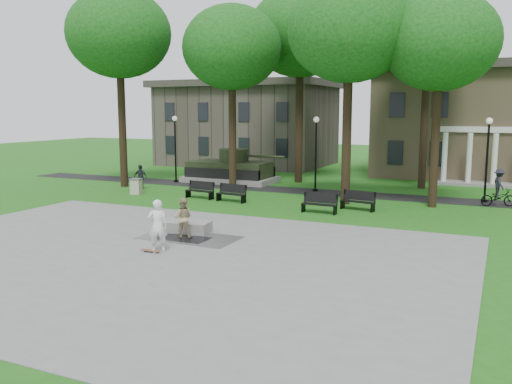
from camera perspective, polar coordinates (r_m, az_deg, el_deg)
ground at (r=23.90m, az=-4.29°, el=-3.83°), size 120.00×120.00×0.00m
plaza at (r=19.79m, az=-11.33°, el=-6.58°), size 22.00×16.00×0.02m
footpath at (r=34.71m, az=5.31°, el=0.08°), size 44.00×2.60×0.01m
building_right at (r=46.44m, az=23.15°, el=6.95°), size 17.00×12.00×8.60m
building_left at (r=51.97m, az=-0.85°, el=6.92°), size 15.00×10.00×7.20m
tree_0 at (r=37.84m, az=-14.23°, el=15.79°), size 6.80×6.80×12.97m
tree_1 at (r=34.93m, az=-2.56°, el=14.88°), size 6.20×6.20×11.63m
tree_2 at (r=30.24m, az=9.80°, el=16.44°), size 6.60×6.60×12.16m
tree_3 at (r=30.30m, az=18.80°, el=14.73°), size 6.00×6.00×11.19m
tree_4 at (r=39.12m, az=4.67°, el=16.31°), size 7.20×7.20×13.50m
tree_5 at (r=37.50m, az=17.68°, el=15.16°), size 6.40×6.40×12.44m
lamp_left at (r=39.11m, az=-8.50°, el=5.09°), size 0.36×0.36×4.73m
lamp_mid at (r=34.53m, az=6.32°, el=4.67°), size 0.36×0.36×4.73m
lamp_right at (r=32.81m, az=23.17°, el=3.82°), size 0.36×0.36×4.73m
tank_monument at (r=38.97m, az=-2.69°, el=2.30°), size 7.45×3.40×2.40m
puddle at (r=22.12m, az=-7.75°, el=-4.84°), size 2.20×1.20×0.00m
concrete_block at (r=23.21m, az=-7.56°, el=-3.63°), size 2.31×1.28×0.45m
skateboard at (r=20.19m, az=-11.09°, el=-6.14°), size 0.79×0.22×0.07m
skateboarder at (r=19.96m, az=-10.32°, el=-3.52°), size 0.85×0.78×1.94m
friend_watching at (r=22.10m, az=-7.71°, el=-2.71°), size 0.96×0.86×1.62m
pedestrian_walker at (r=36.15m, az=-12.08°, el=1.55°), size 0.97×0.44×1.62m
cyclist at (r=31.89m, az=24.18°, el=0.10°), size 1.92×1.22×2.04m
park_bench_0 at (r=31.94m, az=-5.88°, el=0.26°), size 1.84×0.74×1.00m
park_bench_1 at (r=30.63m, az=-2.58°, el=-0.06°), size 1.84×0.76×1.00m
park_bench_2 at (r=27.43m, az=6.73°, el=-1.13°), size 1.82×0.60×1.00m
park_bench_3 at (r=28.55m, az=10.69°, el=-0.84°), size 1.85×0.85×1.00m
trash_bin at (r=34.24m, az=-12.50°, el=0.60°), size 0.79×0.79×0.96m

